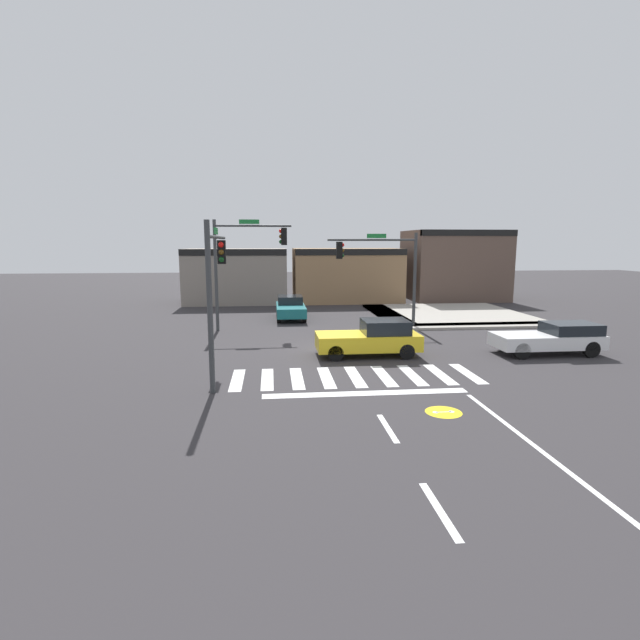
{
  "coord_description": "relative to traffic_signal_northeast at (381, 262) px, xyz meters",
  "views": [
    {
      "loc": [
        -3.03,
        -21.42,
        4.9
      ],
      "look_at": [
        -0.73,
        1.25,
        1.21
      ],
      "focal_mm": 26.87,
      "sensor_mm": 36.0,
      "label": 1
    }
  ],
  "objects": [
    {
      "name": "ground_plane",
      "position": [
        -3.18,
        -5.33,
        -3.81
      ],
      "size": [
        120.0,
        120.0,
        0.0
      ],
      "primitive_type": "plane",
      "color": "#302D30"
    },
    {
      "name": "crosswalk_near",
      "position": [
        -3.18,
        -9.83,
        -3.8
      ],
      "size": [
        9.07,
        2.84,
        0.01
      ],
      "color": "silver",
      "rests_on": "ground_plane"
    },
    {
      "name": "lane_markings",
      "position": [
        -2.07,
        -17.35,
        -3.8
      ],
      "size": [
        6.8,
        20.25,
        0.01
      ],
      "color": "white",
      "rests_on": "ground_plane"
    },
    {
      "name": "bike_detector_marking",
      "position": [
        -1.26,
        -13.8,
        -3.8
      ],
      "size": [
        1.07,
        1.07,
        0.01
      ],
      "color": "yellow",
      "rests_on": "ground_plane"
    },
    {
      "name": "curb_corner_northeast",
      "position": [
        5.31,
        4.09,
        -3.73
      ],
      "size": [
        10.0,
        10.6,
        0.15
      ],
      "color": "#9E998E",
      "rests_on": "ground_plane"
    },
    {
      "name": "storefront_row",
      "position": [
        1.8,
        13.6,
        -1.25
      ],
      "size": [
        26.81,
        6.52,
        5.94
      ],
      "color": "gray",
      "rests_on": "ground_plane"
    },
    {
      "name": "traffic_signal_northeast",
      "position": [
        0.0,
        0.0,
        0.0
      ],
      "size": [
        5.13,
        0.32,
        5.47
      ],
      "rotation": [
        0.0,
        0.0,
        3.14
      ],
      "color": "#383A3D",
      "rests_on": "ground_plane"
    },
    {
      "name": "traffic_signal_northwest",
      "position": [
        -7.69,
        0.23,
        0.45
      ],
      "size": [
        4.29,
        0.32,
        6.16
      ],
      "color": "#383A3D",
      "rests_on": "ground_plane"
    },
    {
      "name": "traffic_signal_southwest",
      "position": [
        -8.2,
        -9.26,
        0.07
      ],
      "size": [
        0.32,
        5.61,
        5.61
      ],
      "rotation": [
        0.0,
        0.0,
        1.57
      ],
      "color": "#383A3D",
      "rests_on": "ground_plane"
    },
    {
      "name": "car_yellow",
      "position": [
        -1.89,
        -6.57,
        -3.02
      ],
      "size": [
        4.47,
        1.9,
        1.58
      ],
      "rotation": [
        0.0,
        0.0,
        3.14
      ],
      "color": "gold",
      "rests_on": "ground_plane"
    },
    {
      "name": "car_teal",
      "position": [
        -5.01,
        4.13,
        -3.07
      ],
      "size": [
        1.82,
        4.21,
        1.42
      ],
      "rotation": [
        0.0,
        0.0,
        -1.57
      ],
      "color": "#196B70",
      "rests_on": "ground_plane"
    },
    {
      "name": "car_white",
      "position": [
        6.17,
        -7.06,
        -3.08
      ],
      "size": [
        4.63,
        1.87,
        1.38
      ],
      "rotation": [
        0.0,
        0.0,
        3.14
      ],
      "color": "white",
      "rests_on": "ground_plane"
    }
  ]
}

